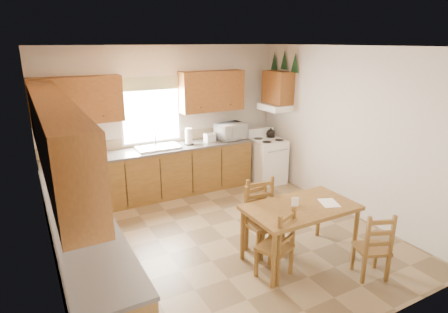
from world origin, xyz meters
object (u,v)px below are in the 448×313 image
chair_near_left (275,243)px  chair_near_right (372,244)px  stove (268,161)px  chair_far_left (265,219)px  dining_table (299,233)px  microwave (231,131)px  chair_far_right (263,220)px

chair_near_left → chair_near_right: chair_near_left is taller
stove → chair_far_left: 2.71m
dining_table → microwave: bearing=78.6°
chair_near_right → chair_far_right: (-0.84, 1.09, 0.04)m
chair_near_left → chair_far_right: chair_far_right is taller
microwave → chair_near_left: microwave is taller
stove → microwave: microwave is taller
microwave → chair_far_right: microwave is taller
chair_near_right → microwave: bearing=-69.0°
dining_table → chair_near_left: 0.53m
chair_near_right → chair_far_left: bearing=-29.8°
chair_far_left → chair_far_right: bearing=113.0°
chair_far_left → dining_table: bearing=-41.1°
chair_far_right → dining_table: bearing=-59.0°
dining_table → chair_near_right: (0.53, -0.71, 0.05)m
stove → chair_near_left: bearing=-119.7°
stove → chair_near_right: 3.33m
microwave → chair_far_left: bearing=-119.3°
dining_table → chair_near_right: 0.89m
chair_near_right → stove: bearing=-81.3°
chair_far_right → chair_near_right: bearing=-61.0°
stove → dining_table: bearing=-113.0°
chair_near_left → chair_far_left: (0.20, 0.49, 0.06)m
microwave → dining_table: (-0.59, -2.83, -0.70)m
stove → chair_far_left: (-1.59, -2.19, 0.07)m
chair_near_right → dining_table: bearing=-31.4°
chair_far_left → stove: bearing=61.3°
stove → chair_far_right: (-1.60, -2.16, 0.03)m
microwave → stove: bearing=-32.6°
chair_far_left → chair_far_right: size_ratio=1.08×
chair_far_right → chair_far_left: bearing=-83.2°
microwave → chair_far_right: 2.69m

